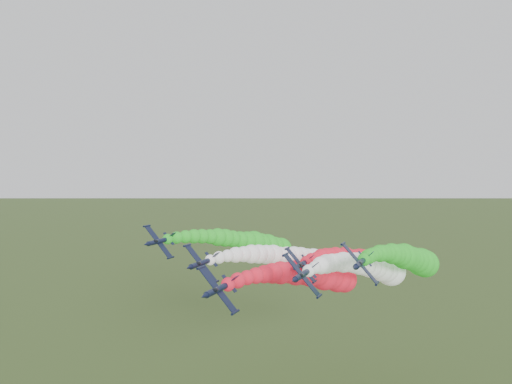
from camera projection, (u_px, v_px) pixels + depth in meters
The scene contains 6 objects.
jet_lead at pixel (318, 276), 108.20m from camera, with size 12.30×62.48×15.73m.
jet_inner_left at pixel (296, 259), 123.41m from camera, with size 12.44×62.63×15.88m.
jet_inner_right at pixel (373, 267), 114.34m from camera, with size 12.91×63.09×16.35m.
jet_outer_left at pixel (255, 244), 135.51m from camera, with size 12.50×62.68×15.94m.
jet_outer_right at pixel (411, 259), 117.34m from camera, with size 12.69×62.88×16.13m.
jet_trail at pixel (362, 261), 132.62m from camera, with size 12.85×63.03×16.29m.
Camera 1 is at (40.09, -74.11, 62.24)m, focal length 35.00 mm.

